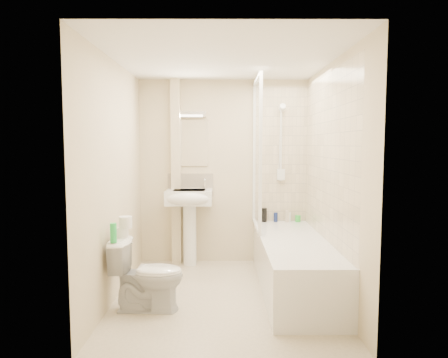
{
  "coord_description": "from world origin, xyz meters",
  "views": [
    {
      "loc": [
        -0.01,
        -4.0,
        1.57
      ],
      "look_at": [
        0.0,
        0.2,
        1.2
      ],
      "focal_mm": 32.0,
      "sensor_mm": 36.0,
      "label": 1
    }
  ],
  "objects": [
    {
      "name": "mirror",
      "position": [
        -0.44,
        1.24,
        1.58
      ],
      "size": [
        0.46,
        0.01,
        0.6
      ],
      "primitive_type": "cube",
      "color": "white",
      "rests_on": "wall_back"
    },
    {
      "name": "shower_screen",
      "position": [
        0.4,
        0.8,
        1.45
      ],
      "size": [
        0.04,
        0.92,
        1.8
      ],
      "color": "white",
      "rests_on": "bathtub"
    },
    {
      "name": "bottle_black_a",
      "position": [
        0.53,
        1.16,
        0.64
      ],
      "size": [
        0.07,
        0.07,
        0.18
      ],
      "primitive_type": "cylinder",
      "color": "black",
      "rests_on": "bathtub"
    },
    {
      "name": "toilet_roll_lower",
      "position": [
        -0.97,
        -0.25,
        0.73
      ],
      "size": [
        0.11,
        0.11,
        0.09
      ],
      "primitive_type": "cylinder",
      "color": "white",
      "rests_on": "toilet"
    },
    {
      "name": "pedestal_sink",
      "position": [
        -0.44,
        1.01,
        0.79
      ],
      "size": [
        0.58,
        0.52,
        1.12
      ],
      "color": "white",
      "rests_on": "ground"
    },
    {
      "name": "shower_fixture",
      "position": [
        0.75,
        1.19,
        1.55
      ],
      "size": [
        0.1,
        0.16,
        0.99
      ],
      "color": "white",
      "rests_on": "wall_back"
    },
    {
      "name": "bottle_green",
      "position": [
        0.97,
        1.16,
        0.59
      ],
      "size": [
        0.07,
        0.07,
        0.09
      ],
      "primitive_type": "cylinder",
      "color": "green",
      "rests_on": "bathtub"
    },
    {
      "name": "floor",
      "position": [
        0.0,
        0.0,
        0.0
      ],
      "size": [
        2.5,
        2.5,
        0.0
      ],
      "primitive_type": "plane",
      "color": "beige",
      "rests_on": "ground"
    },
    {
      "name": "bottle_cream",
      "position": [
        0.84,
        1.16,
        0.62
      ],
      "size": [
        0.06,
        0.06,
        0.15
      ],
      "primitive_type": "cylinder",
      "color": "beige",
      "rests_on": "bathtub"
    },
    {
      "name": "green_bottle",
      "position": [
        -1.0,
        -0.46,
        0.77
      ],
      "size": [
        0.06,
        0.06,
        0.18
      ],
      "primitive_type": "cylinder",
      "color": "green",
      "rests_on": "toilet"
    },
    {
      "name": "wall_back",
      "position": [
        0.0,
        1.25,
        1.2
      ],
      "size": [
        2.2,
        0.02,
        2.4
      ],
      "primitive_type": "cube",
      "color": "beige",
      "rests_on": "ground"
    },
    {
      "name": "tile_back",
      "position": [
        0.75,
        1.24,
        1.42
      ],
      "size": [
        0.7,
        0.01,
        1.75
      ],
      "primitive_type": "cube",
      "color": "beige",
      "rests_on": "wall_back"
    },
    {
      "name": "wall_right",
      "position": [
        1.1,
        0.0,
        1.2
      ],
      "size": [
        0.02,
        2.5,
        2.4
      ],
      "primitive_type": "cube",
      "color": "beige",
      "rests_on": "ground"
    },
    {
      "name": "pipe_boxing",
      "position": [
        -0.62,
        1.19,
        1.2
      ],
      "size": [
        0.12,
        0.12,
        2.4
      ],
      "primitive_type": "cube",
      "color": "beige",
      "rests_on": "ground"
    },
    {
      "name": "toilet_roll_upper",
      "position": [
        -0.94,
        -0.26,
        0.83
      ],
      "size": [
        0.12,
        0.12,
        0.11
      ],
      "primitive_type": "cylinder",
      "color": "white",
      "rests_on": "toilet_roll_lower"
    },
    {
      "name": "bottle_white_b",
      "position": [
        0.85,
        1.16,
        0.62
      ],
      "size": [
        0.05,
        0.05,
        0.13
      ],
      "primitive_type": "cylinder",
      "color": "silver",
      "rests_on": "bathtub"
    },
    {
      "name": "bottle_blue",
      "position": [
        0.68,
        1.16,
        0.61
      ],
      "size": [
        0.05,
        0.05,
        0.12
      ],
      "primitive_type": "cylinder",
      "color": "navy",
      "rests_on": "bathtub"
    },
    {
      "name": "toilet",
      "position": [
        -0.72,
        -0.33,
        0.34
      ],
      "size": [
        0.43,
        0.69,
        0.68
      ],
      "primitive_type": "imported",
      "rotation": [
        0.0,
        0.0,
        1.53
      ],
      "color": "white",
      "rests_on": "ground"
    },
    {
      "name": "splashback",
      "position": [
        -0.44,
        1.24,
        1.03
      ],
      "size": [
        0.6,
        0.02,
        0.3
      ],
      "primitive_type": "cube",
      "color": "beige",
      "rests_on": "wall_back"
    },
    {
      "name": "strip_light",
      "position": [
        -0.44,
        1.22,
        1.95
      ],
      "size": [
        0.42,
        0.07,
        0.07
      ],
      "primitive_type": "cube",
      "color": "silver",
      "rests_on": "wall_back"
    },
    {
      "name": "ceiling",
      "position": [
        0.0,
        0.0,
        2.4
      ],
      "size": [
        2.2,
        2.5,
        0.02
      ],
      "primitive_type": "cube",
      "color": "white",
      "rests_on": "wall_back"
    },
    {
      "name": "bathtub",
      "position": [
        0.75,
        0.2,
        0.29
      ],
      "size": [
        0.7,
        2.1,
        0.55
      ],
      "color": "white",
      "rests_on": "ground"
    },
    {
      "name": "tile_right",
      "position": [
        1.09,
        0.2,
        1.42
      ],
      "size": [
        0.01,
        2.1,
        1.75
      ],
      "primitive_type": "cube",
      "color": "beige",
      "rests_on": "wall_right"
    },
    {
      "name": "wall_left",
      "position": [
        -1.1,
        0.0,
        1.2
      ],
      "size": [
        0.02,
        2.5,
        2.4
      ],
      "primitive_type": "cube",
      "color": "beige",
      "rests_on": "ground"
    }
  ]
}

